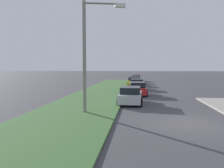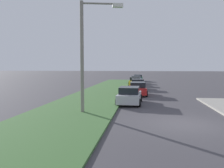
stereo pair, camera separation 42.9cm
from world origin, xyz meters
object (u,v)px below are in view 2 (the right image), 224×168
(parked_car_yellow, at_px, (135,82))
(parked_car_blue, at_px, (136,80))
(parked_car_red, at_px, (138,89))
(parked_car_white, at_px, (138,84))
(streetlight, at_px, (87,49))
(parked_car_silver, at_px, (130,95))
(parked_car_green, at_px, (138,78))

(parked_car_yellow, bearing_deg, parked_car_blue, 3.20)
(parked_car_yellow, bearing_deg, parked_car_red, -174.21)
(parked_car_white, relative_size, streetlight, 0.59)
(parked_car_silver, xyz_separation_m, parked_car_blue, (23.63, 0.09, 0.00))
(parked_car_red, distance_m, streetlight, 11.42)
(parked_car_silver, distance_m, parked_car_green, 30.16)
(parked_car_silver, bearing_deg, parked_car_green, 1.68)
(parked_car_green, bearing_deg, parked_car_blue, 179.38)
(parked_car_silver, relative_size, streetlight, 0.58)
(parked_car_yellow, height_order, streetlight, streetlight)
(parked_car_yellow, bearing_deg, parked_car_white, -172.54)
(parked_car_silver, height_order, parked_car_green, same)
(parked_car_white, bearing_deg, parked_car_blue, -0.53)
(parked_car_silver, distance_m, parked_car_yellow, 18.34)
(parked_car_silver, distance_m, streetlight, 6.26)
(parked_car_red, bearing_deg, parked_car_silver, 171.82)
(parked_car_red, bearing_deg, streetlight, 160.06)
(parked_car_silver, xyz_separation_m, parked_car_yellow, (18.34, 0.06, 0.00))
(parked_car_green, bearing_deg, parked_car_silver, -178.59)
(parked_car_red, xyz_separation_m, parked_car_yellow, (12.34, 0.62, 0.00))
(parked_car_white, xyz_separation_m, parked_car_yellow, (6.01, 0.48, 0.00))
(parked_car_red, xyz_separation_m, parked_car_blue, (17.64, 0.65, 0.00))
(parked_car_red, distance_m, parked_car_yellow, 12.36)
(streetlight, bearing_deg, parked_car_blue, -5.16)
(parked_car_red, xyz_separation_m, parked_car_green, (24.16, 0.37, 0.00))
(parked_car_red, distance_m, parked_car_white, 6.33)
(parked_car_yellow, bearing_deg, streetlight, 176.50)
(parked_car_red, relative_size, parked_car_white, 1.00)
(parked_car_silver, relative_size, parked_car_white, 0.99)
(parked_car_red, height_order, parked_car_green, same)
(parked_car_white, bearing_deg, streetlight, 166.63)
(parked_car_white, distance_m, streetlight, 17.34)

